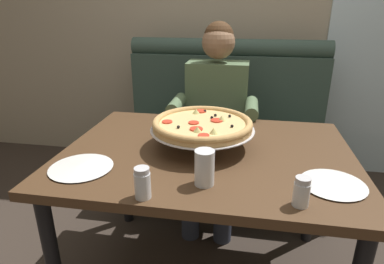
{
  "coord_description": "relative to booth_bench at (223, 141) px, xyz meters",
  "views": [
    {
      "loc": [
        0.17,
        -1.34,
        1.36
      ],
      "look_at": [
        -0.07,
        0.03,
        0.82
      ],
      "focal_mm": 30.47,
      "sensor_mm": 36.0,
      "label": 1
    }
  ],
  "objects": [
    {
      "name": "back_wall_with_window",
      "position": [
        0.0,
        0.57,
        1.0
      ],
      "size": [
        6.0,
        0.12,
        2.8
      ],
      "primitive_type": "cube",
      "color": "tan",
      "rests_on": "ground_plane"
    },
    {
      "name": "drinking_glass",
      "position": [
        0.03,
        -1.25,
        0.41
      ],
      "size": [
        0.07,
        0.07,
        0.13
      ],
      "color": "silver",
      "rests_on": "dining_table"
    },
    {
      "name": "shaker_pepper_flakes",
      "position": [
        -0.17,
        -1.37,
        0.39
      ],
      "size": [
        0.06,
        0.06,
        0.11
      ],
      "color": "white",
      "rests_on": "dining_table"
    },
    {
      "name": "shaker_oregano",
      "position": [
        0.36,
        -1.33,
        0.39
      ],
      "size": [
        0.05,
        0.05,
        0.1
      ],
      "color": "white",
      "rests_on": "dining_table"
    },
    {
      "name": "plate_near_right",
      "position": [
        -0.48,
        -1.21,
        0.36
      ],
      "size": [
        0.26,
        0.26,
        0.02
      ],
      "color": "white",
      "rests_on": "dining_table"
    },
    {
      "name": "diner_main",
      "position": [
        -0.04,
        -0.27,
        0.31
      ],
      "size": [
        0.54,
        0.64,
        1.27
      ],
      "color": "#2D3342",
      "rests_on": "ground_plane"
    },
    {
      "name": "plate_near_left",
      "position": [
        0.5,
        -1.17,
        0.36
      ],
      "size": [
        0.24,
        0.24,
        0.02
      ],
      "color": "white",
      "rests_on": "dining_table"
    },
    {
      "name": "dining_table",
      "position": [
        0.0,
        -0.95,
        0.26
      ],
      "size": [
        1.3,
        0.95,
        0.75
      ],
      "color": "#4C331E",
      "rests_on": "ground_plane"
    },
    {
      "name": "booth_bench",
      "position": [
        0.0,
        0.0,
        0.0
      ],
      "size": [
        1.51,
        0.78,
        1.13
      ],
      "color": "#384C42",
      "rests_on": "ground_plane"
    },
    {
      "name": "pizza",
      "position": [
        -0.03,
        -0.91,
        0.46
      ],
      "size": [
        0.48,
        0.48,
        0.14
      ],
      "color": "silver",
      "rests_on": "dining_table"
    }
  ]
}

